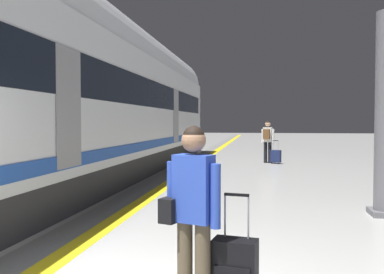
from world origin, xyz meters
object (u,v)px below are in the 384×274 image
passenger_near (268,138)px  suitcase_near (276,156)px  high_speed_train (87,91)px  traveller_foreground (192,206)px  rolling_suitcase_foreground (235,273)px

passenger_near → suitcase_near: 0.83m
high_speed_train → suitcase_near: size_ratio=28.66×
traveller_foreground → passenger_near: passenger_near is taller
high_speed_train → traveller_foreground: bearing=-60.6°
traveller_foreground → rolling_suitcase_foreground: bearing=12.4°
high_speed_train → rolling_suitcase_foreground: (4.40, -7.09, -2.15)m
rolling_suitcase_foreground → passenger_near: bearing=87.7°
traveller_foreground → rolling_suitcase_foreground: 0.70m
passenger_near → suitcase_near: bearing=-40.4°
traveller_foreground → rolling_suitcase_foreground: size_ratio=1.57×
passenger_near → high_speed_train: bearing=-127.7°
high_speed_train → suitcase_near: (5.27, 6.11, -2.20)m
passenger_near → rolling_suitcase_foreground: bearing=-92.3°
high_speed_train → suitcase_near: bearing=49.2°
traveller_foreground → suitcase_near: (1.24, 13.28, -0.64)m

